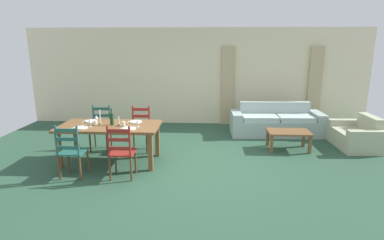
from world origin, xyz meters
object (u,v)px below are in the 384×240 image
wine_glass_near_right (138,121)px  coffee_cup_primary (123,124)px  armchair_upholstered (358,136)px  wine_glass_near_left (90,121)px  dining_table (110,129)px  dining_chair_far_right (140,129)px  wine_bottle (112,119)px  coffee_table (289,134)px  dining_chair_near_right (122,152)px  couch (276,123)px  dining_chair_far_left (101,128)px  wine_glass_far_left (96,117)px  coffee_cup_secondary (95,123)px  dining_chair_near_left (71,151)px

wine_glass_near_right → coffee_cup_primary: bearing=169.4°
armchair_upholstered → wine_glass_near_left: bearing=-166.5°
dining_table → dining_chair_far_right: (0.42, 0.74, -0.19)m
wine_bottle → coffee_table: bearing=14.4°
dining_chair_far_right → dining_chair_near_right: bearing=-90.0°
couch → coffee_table: (0.03, -1.22, 0.06)m
dining_table → coffee_cup_primary: size_ratio=21.11×
couch → armchair_upholstered: 1.89m
wine_glass_near_right → dining_chair_far_left: bearing=139.4°
wine_glass_near_right → couch: wine_glass_near_right is taller
wine_glass_near_right → wine_glass_far_left: (-0.88, 0.28, 0.00)m
coffee_cup_secondary → dining_table: bearing=7.6°
dining_chair_far_right → coffee_table: size_ratio=1.07×
wine_glass_far_left → coffee_cup_primary: (0.60, -0.23, -0.07)m
wine_glass_near_left → coffee_cup_secondary: 0.14m
dining_chair_far_left → armchair_upholstered: dining_chair_far_left is taller
wine_glass_far_left → coffee_cup_secondary: size_ratio=1.79×
dining_table → coffee_table: size_ratio=2.11×
dining_chair_far_right → dining_table: bearing=-119.9°
dining_chair_far_left → dining_chair_far_right: same height
wine_bottle → armchair_upholstered: wine_bottle is taller
coffee_cup_primary → coffee_cup_secondary: (-0.56, 0.04, 0.00)m
coffee_table → armchair_upholstered: bearing=9.0°
wine_glass_near_right → coffee_cup_secondary: size_ratio=1.79×
dining_chair_near_left → dining_chair_near_right: same height
dining_chair_far_right → coffee_cup_primary: size_ratio=10.67×
dining_table → wine_glass_far_left: 0.40m
dining_table → wine_glass_far_left: size_ratio=11.80×
wine_glass_near_right → armchair_upholstered: 4.88m
wine_glass_near_left → armchair_upholstered: (5.55, 1.33, -0.61)m
dining_chair_near_left → wine_bottle: bearing=57.4°
armchair_upholstered → wine_glass_far_left: bearing=-169.5°
dining_table → armchair_upholstered: size_ratio=1.61×
wine_glass_far_left → coffee_cup_secondary: (0.04, -0.19, -0.07)m
dining_chair_far_left → wine_bottle: bearing=-56.2°
wine_glass_near_left → couch: 4.59m
dining_chair_far_left → wine_glass_near_right: 1.41m
dining_chair_far_right → wine_glass_near_left: 1.21m
dining_chair_far_left → coffee_table: (4.09, 0.18, -0.12)m
dining_chair_far_left → dining_chair_far_right: 0.88m
wine_glass_near_left → dining_chair_far_left: bearing=98.5°
dining_table → dining_chair_near_right: (0.42, -0.74, -0.19)m
wine_glass_near_left → wine_glass_near_right: 0.89m
dining_chair_near_left → dining_chair_far_right: same height
dining_table → dining_chair_far_right: dining_chair_far_right is taller
wine_glass_near_left → wine_glass_near_right: (0.89, 0.02, 0.00)m
wine_bottle → coffee_cup_primary: size_ratio=3.51×
dining_chair_near_right → wine_glass_far_left: size_ratio=5.96×
dining_chair_near_right → coffee_table: size_ratio=1.07×
dining_chair_far_right → wine_glass_far_left: (-0.73, -0.58, 0.38)m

